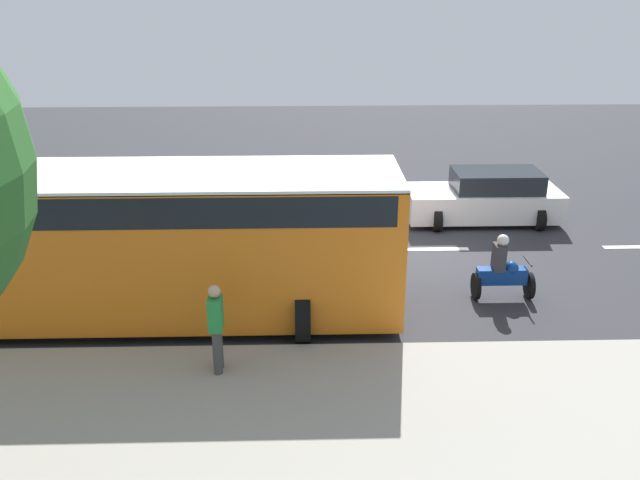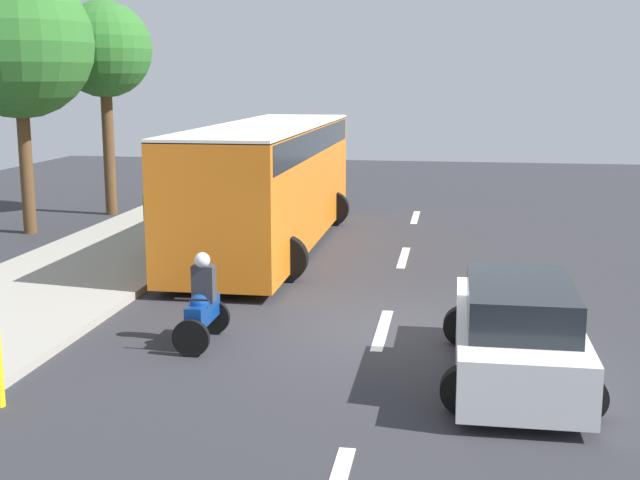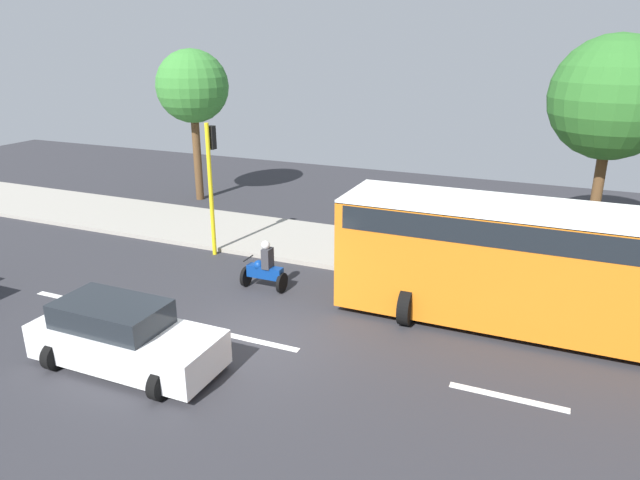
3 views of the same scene
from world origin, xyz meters
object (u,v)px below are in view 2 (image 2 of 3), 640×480
(car_white, at_px, (517,333))
(city_bus, at_px, (269,176))
(pedestrian_near_signal, at_px, (153,217))
(street_tree_center, at_px, (104,51))
(street_tree_north, at_px, (18,44))
(motorcycle, at_px, (202,306))

(car_white, relative_size, city_bus, 0.40)
(city_bus, relative_size, pedestrian_near_signal, 6.51)
(street_tree_center, relative_size, street_tree_north, 0.92)
(motorcycle, relative_size, street_tree_north, 0.21)
(pedestrian_near_signal, height_order, street_tree_north, street_tree_north)
(street_tree_north, bearing_deg, car_white, 142.39)
(pedestrian_near_signal, bearing_deg, car_white, 139.32)
(pedestrian_near_signal, bearing_deg, city_bus, -139.93)
(street_tree_center, distance_m, street_tree_north, 3.60)
(street_tree_center, bearing_deg, street_tree_north, 74.58)
(car_white, distance_m, motorcycle, 5.04)
(motorcycle, xyz_separation_m, street_tree_center, (6.79, -12.37, 4.46))
(car_white, xyz_separation_m, street_tree_center, (11.75, -13.26, 4.39))
(car_white, bearing_deg, city_bus, -57.72)
(city_bus, relative_size, street_tree_north, 1.52)
(car_white, bearing_deg, motorcycle, -10.18)
(car_white, bearing_deg, street_tree_north, -37.61)
(city_bus, bearing_deg, pedestrian_near_signal, 40.07)
(street_tree_center, bearing_deg, city_bus, 144.38)
(city_bus, relative_size, street_tree_center, 1.66)
(car_white, distance_m, city_bus, 10.52)
(car_white, relative_size, street_tree_center, 0.66)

